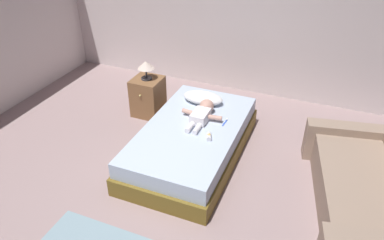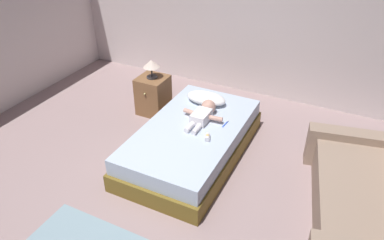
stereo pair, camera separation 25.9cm
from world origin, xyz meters
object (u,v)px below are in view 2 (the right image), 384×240
Objects in this scene: bed at (192,141)px; baby_bottle at (207,137)px; baby at (203,114)px; nightstand at (153,95)px; pillow at (206,98)px; couch at (369,200)px; toothbrush at (226,124)px; lamp at (151,65)px.

baby_bottle is at bearing -29.14° from bed.
baby reaches higher than nightstand.
pillow is 2.28m from couch.
baby_bottle is (1.25, -0.85, 0.17)m from nightstand.
toothbrush is 1.40m from nightstand.
toothbrush is at bearing 79.96° from baby_bottle.
lamp reaches higher than nightstand.
lamp reaches higher than couch.
lamp is (0.00, 0.00, 0.48)m from nightstand.
baby_bottle is at bearing -64.60° from pillow.
couch reaches higher than bed.
baby_bottle is at bearing -34.08° from lamp.
toothbrush is (0.43, -0.37, -0.07)m from pillow.
couch is (1.70, -0.42, -0.16)m from toothbrush.
couch reaches higher than pillow.
couch reaches higher than nightstand.
bed is 3.62× the size of nightstand.
pillow is at bearing 159.64° from couch.
couch is at bearing -11.76° from baby.
couch is at bearing -16.19° from nightstand.
nightstand reaches higher than bed.
bed is at bearing 174.93° from couch.
baby is at bearing 120.62° from baby_bottle.
baby is 0.31× the size of couch.
baby reaches higher than baby_bottle.
pillow is 0.94m from lamp.
baby is 5.04× the size of baby_bottle.
baby_bottle is (0.23, -0.39, -0.04)m from baby.
pillow is 0.84m from baby_bottle.
nightstand is at bearing 155.75° from baby.
pillow and nightstand have the same top height.
bed is 0.40m from baby_bottle.
couch is 3.57× the size of nightstand.
baby is at bearing -70.49° from pillow.
lamp is at bearing 163.81° from couch.
toothbrush is (0.34, 0.24, 0.22)m from bed.
toothbrush is at bearing -40.64° from pillow.
pillow is at bearing -5.56° from lamp.
couch is (2.04, -0.18, 0.06)m from bed.
bed is at bearing -144.92° from toothbrush.
nightstand is at bearing 144.65° from bed.
couch is 7.50× the size of lamp.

